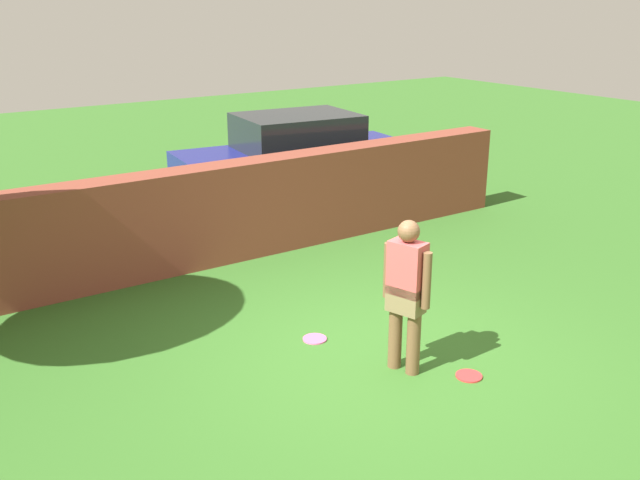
{
  "coord_description": "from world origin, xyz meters",
  "views": [
    {
      "loc": [
        -4.42,
        -5.36,
        3.69
      ],
      "look_at": [
        0.02,
        1.16,
        1.0
      ],
      "focal_mm": 40.57,
      "sensor_mm": 36.0,
      "label": 1
    }
  ],
  "objects_px": {
    "frisbee_pink": "(315,339)",
    "frisbee_red": "(469,376)",
    "car": "(297,163)",
    "person": "(406,290)"
  },
  "relations": [
    {
      "from": "car",
      "to": "frisbee_red",
      "type": "xyz_separation_m",
      "value": [
        -1.8,
        -6.05,
        -0.85
      ]
    },
    {
      "from": "frisbee_pink",
      "to": "frisbee_red",
      "type": "bearing_deg",
      "value": -62.12
    },
    {
      "from": "person",
      "to": "car",
      "type": "bearing_deg",
      "value": -39.08
    },
    {
      "from": "person",
      "to": "frisbee_red",
      "type": "height_order",
      "value": "person"
    },
    {
      "from": "car",
      "to": "frisbee_red",
      "type": "height_order",
      "value": "car"
    },
    {
      "from": "frisbee_red",
      "to": "frisbee_pink",
      "type": "xyz_separation_m",
      "value": [
        -0.83,
        1.58,
        0.0
      ]
    },
    {
      "from": "person",
      "to": "frisbee_red",
      "type": "relative_size",
      "value": 6.0
    },
    {
      "from": "car",
      "to": "person",
      "type": "bearing_deg",
      "value": -105.77
    },
    {
      "from": "car",
      "to": "frisbee_pink",
      "type": "height_order",
      "value": "car"
    },
    {
      "from": "person",
      "to": "car",
      "type": "distance_m",
      "value": 6.0
    }
  ]
}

